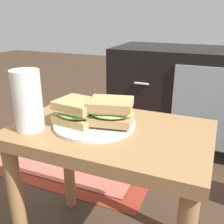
{
  "coord_description": "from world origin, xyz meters",
  "views": [
    {
      "loc": [
        0.27,
        -0.62,
        0.77
      ],
      "look_at": [
        0.01,
        0.0,
        0.51
      ],
      "focal_mm": 41.91,
      "sensor_mm": 36.0,
      "label": 1
    }
  ],
  "objects_px": {
    "plate": "(94,124)",
    "sandwich_front": "(77,111)",
    "sandwich_back": "(110,111)",
    "beer_glass": "(28,102)",
    "tv_cabinet": "(194,98)"
  },
  "relations": [
    {
      "from": "plate",
      "to": "sandwich_front",
      "type": "relative_size",
      "value": 1.76
    },
    {
      "from": "sandwich_back",
      "to": "beer_glass",
      "type": "relative_size",
      "value": 0.85
    },
    {
      "from": "tv_cabinet",
      "to": "sandwich_back",
      "type": "distance_m",
      "value": 0.98
    },
    {
      "from": "tv_cabinet",
      "to": "plate",
      "type": "height_order",
      "value": "tv_cabinet"
    },
    {
      "from": "tv_cabinet",
      "to": "beer_glass",
      "type": "relative_size",
      "value": 5.71
    },
    {
      "from": "tv_cabinet",
      "to": "sandwich_back",
      "type": "relative_size",
      "value": 6.7
    },
    {
      "from": "tv_cabinet",
      "to": "beer_glass",
      "type": "height_order",
      "value": "beer_glass"
    },
    {
      "from": "beer_glass",
      "to": "sandwich_front",
      "type": "bearing_deg",
      "value": 34.71
    },
    {
      "from": "tv_cabinet",
      "to": "plate",
      "type": "xyz_separation_m",
      "value": [
        -0.19,
        -0.95,
        0.17
      ]
    },
    {
      "from": "sandwich_front",
      "to": "beer_glass",
      "type": "relative_size",
      "value": 0.8
    },
    {
      "from": "plate",
      "to": "sandwich_front",
      "type": "bearing_deg",
      "value": -167.26
    },
    {
      "from": "sandwich_front",
      "to": "sandwich_back",
      "type": "relative_size",
      "value": 0.94
    },
    {
      "from": "sandwich_back",
      "to": "plate",
      "type": "bearing_deg",
      "value": -167.26
    },
    {
      "from": "plate",
      "to": "sandwich_back",
      "type": "distance_m",
      "value": 0.07
    },
    {
      "from": "tv_cabinet",
      "to": "sandwich_back",
      "type": "xyz_separation_m",
      "value": [
        -0.14,
        -0.94,
        0.22
      ]
    }
  ]
}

